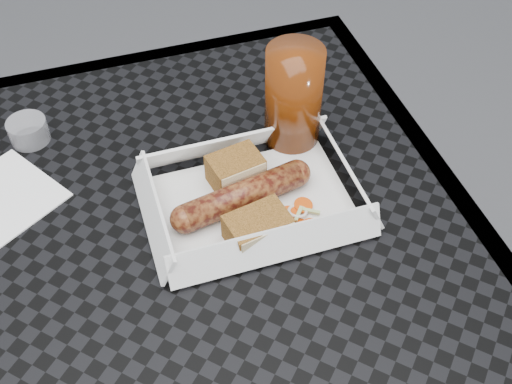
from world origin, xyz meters
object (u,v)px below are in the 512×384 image
at_px(patio_table, 146,315).
at_px(food_tray, 253,202).
at_px(drink_glass, 294,97).
at_px(bratwurst, 242,195).

xyz_separation_m(patio_table, food_tray, (0.15, 0.06, 0.08)).
relative_size(patio_table, drink_glass, 5.91).
bearing_deg(patio_table, food_tray, 22.63).
xyz_separation_m(patio_table, bratwurst, (0.14, 0.06, 0.10)).
height_order(patio_table, bratwurst, bratwurst).
height_order(patio_table, food_tray, food_tray).
relative_size(food_tray, bratwurst, 1.25).
distance_m(food_tray, drink_glass, 0.14).
bearing_deg(food_tray, drink_glass, 48.61).
bearing_deg(patio_table, bratwurst, 23.87).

